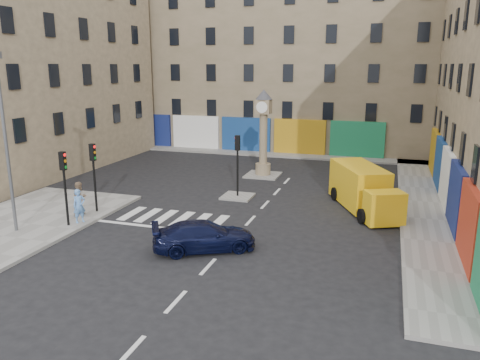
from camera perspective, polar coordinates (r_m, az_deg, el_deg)
The scene contains 16 objects.
ground at distance 20.83m, azimuth -1.87°, elevation -8.37°, with size 120.00×120.00×0.00m, color black.
sidewalk_right at distance 29.31m, azimuth 21.34°, elevation -2.56°, with size 2.60×30.00×0.15m, color gray.
sidewalk_far at distance 42.43m, azimuth 3.06°, elevation 3.23°, with size 32.00×2.40×0.15m, color gray.
island_near at distance 28.60m, azimuth -0.30°, elevation -2.01°, with size 1.80×1.80×0.12m, color gray.
island_far at distance 34.17m, azimuth 2.81°, elevation 0.61°, with size 2.40×2.40×0.12m, color gray.
building_far at distance 47.35m, azimuth 5.03°, elevation 14.55°, with size 32.00×10.00×17.00m, color #8D795E.
building_left at distance 39.50m, azimuth -23.08°, elevation 12.23°, with size 8.00×20.00×15.00m, color #9F8868.
traffic_light_left_near at distance 24.16m, azimuth -20.65°, elevation 0.39°, with size 0.28×0.22×3.70m.
traffic_light_left_far at distance 26.03m, azimuth -17.42°, elevation 1.56°, with size 0.28×0.22×3.70m.
traffic_light_island at distance 28.01m, azimuth -0.30°, elevation 2.97°, with size 0.28×0.22×3.70m.
lamp_post at distance 24.00m, azimuth -26.73°, elevation 4.99°, with size 0.50×0.25×8.30m.
clock_pillar at distance 33.54m, azimuth 2.88°, elevation 6.42°, with size 1.20×1.20×6.10m.
navy_sedan at distance 20.53m, azimuth -4.39°, elevation -6.81°, with size 1.81×4.46×1.29m, color black.
yellow_van at distance 26.98m, azimuth 14.75°, elevation -1.02°, with size 4.44×6.67×2.35m.
pedestrian_blue at distance 24.80m, azimuth -19.01°, elevation -3.00°, with size 0.63×0.41×1.72m, color #6097DD.
pedestrian_tan at distance 25.96m, azimuth -18.90°, elevation -2.15°, with size 0.88×0.68×1.81m, color #93755A.
Camera 1 is at (6.50, -18.16, 7.87)m, focal length 35.00 mm.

